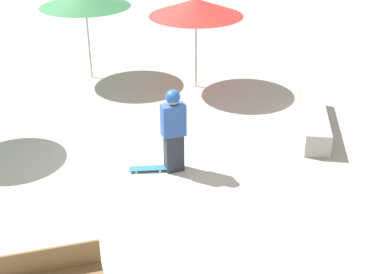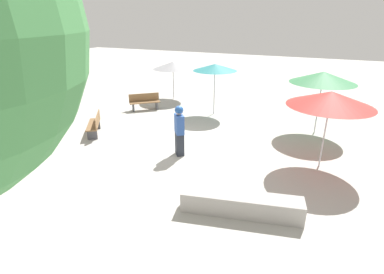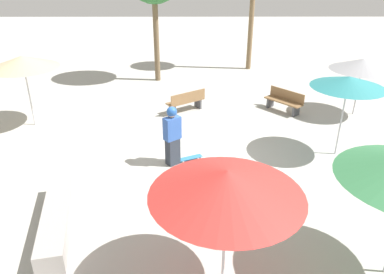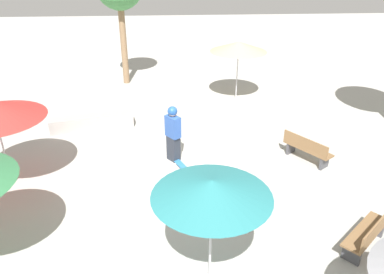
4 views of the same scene
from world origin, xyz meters
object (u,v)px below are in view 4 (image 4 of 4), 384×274
(concrete_ledge, at_px, (92,122))
(bench_near, at_px, (307,149))
(shade_umbrella_teal, at_px, (212,188))
(shade_umbrella_tan, at_px, (239,47))
(bench_far, at_px, (368,233))
(skater_main, at_px, (173,132))
(skateboard, at_px, (182,166))

(concrete_ledge, xyz_separation_m, bench_near, (-2.86, -7.16, 0.16))
(shade_umbrella_teal, bearing_deg, shade_umbrella_tan, -12.65)
(bench_near, bearing_deg, shade_umbrella_tan, 157.52)
(concrete_ledge, distance_m, bench_near, 7.72)
(bench_far, distance_m, shade_umbrella_teal, 4.19)
(bench_far, xyz_separation_m, shade_umbrella_tan, (9.51, 1.31, 1.93))
(shade_umbrella_tan, bearing_deg, shade_umbrella_teal, 167.35)
(concrete_ledge, distance_m, shade_umbrella_tan, 6.82)
(bench_near, bearing_deg, skater_main, -130.23)
(shade_umbrella_teal, bearing_deg, concrete_ledge, 25.18)
(concrete_ledge, bearing_deg, skateboard, -133.00)
(concrete_ledge, bearing_deg, skater_main, -130.01)
(concrete_ledge, xyz_separation_m, shade_umbrella_teal, (-7.60, -3.57, 2.09))
(concrete_ledge, relative_size, bench_near, 1.97)
(concrete_ledge, relative_size, bench_far, 2.05)
(skateboard, distance_m, shade_umbrella_teal, 5.15)
(skater_main, bearing_deg, concrete_ledge, -168.59)
(skater_main, xyz_separation_m, concrete_ledge, (2.50, 2.98, -0.72))
(skateboard, bearing_deg, bench_far, 21.95)
(skateboard, height_order, bench_near, bench_near)
(concrete_ledge, bearing_deg, shade_umbrella_tan, -65.11)
(skater_main, relative_size, skateboard, 2.25)
(concrete_ledge, height_order, shade_umbrella_tan, shade_umbrella_tan)
(skateboard, distance_m, bench_near, 3.97)
(bench_near, bearing_deg, concrete_ledge, -147.07)
(skater_main, distance_m, bench_near, 4.24)
(bench_far, relative_size, shade_umbrella_teal, 0.59)
(concrete_ledge, distance_m, shade_umbrella_teal, 8.65)
(concrete_ledge, height_order, bench_far, bench_far)
(bench_near, height_order, shade_umbrella_tan, shade_umbrella_tan)
(skater_main, relative_size, bench_near, 1.17)
(bench_far, bearing_deg, bench_near, 49.54)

